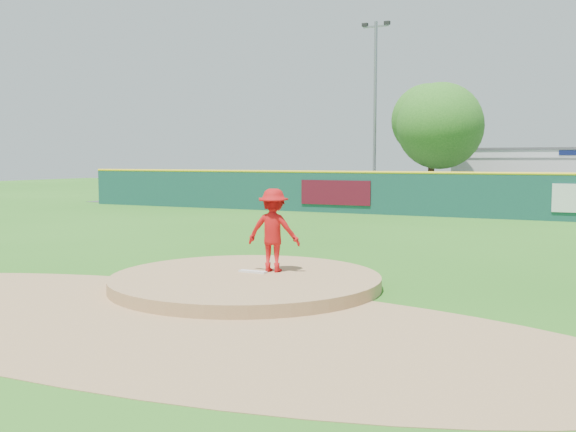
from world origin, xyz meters
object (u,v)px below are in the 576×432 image
at_px(pitcher, 273,230).
at_px(van, 391,195).
at_px(deciduous_tree, 432,125).
at_px(light_pole_left, 375,104).
at_px(playground_slide, 263,192).

height_order(pitcher, van, pitcher).
bearing_deg(deciduous_tree, van, -110.49).
height_order(van, light_pole_left, light_pole_left).
distance_m(pitcher, playground_slide, 24.11).
bearing_deg(pitcher, light_pole_left, -84.64).
bearing_deg(playground_slide, van, -2.06).
relative_size(playground_slide, deciduous_tree, 0.34).
xyz_separation_m(pitcher, deciduous_tree, (-2.32, 24.38, 3.43)).
relative_size(pitcher, light_pole_left, 0.16).
xyz_separation_m(van, playground_slide, (-7.84, 0.28, -0.06)).
height_order(playground_slide, light_pole_left, light_pole_left).
height_order(pitcher, light_pole_left, light_pole_left).
height_order(van, playground_slide, van).
xyz_separation_m(pitcher, playground_slide, (-11.44, 21.22, -0.42)).
distance_m(pitcher, light_pole_left, 27.57).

